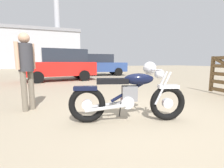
{
  "coord_description": "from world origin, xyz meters",
  "views": [
    {
      "loc": [
        -1.58,
        -2.52,
        1.05
      ],
      "look_at": [
        -0.35,
        0.58,
        0.59
      ],
      "focal_mm": 25.17,
      "sensor_mm": 36.0,
      "label": 1
    }
  ],
  "objects": [
    {
      "name": "bystander",
      "position": [
        -2.05,
        1.28,
        1.02
      ],
      "size": [
        0.34,
        0.35,
        1.66
      ],
      "rotation": [
        0.0,
        0.0,
        2.38
      ],
      "color": "#706656",
      "rests_on": "ground_plane"
    },
    {
      "name": "pale_sedan_back",
      "position": [
        -0.94,
        7.05,
        0.92
      ],
      "size": [
        4.0,
        2.03,
        1.78
      ],
      "rotation": [
        0.0,
        0.0,
        3.21
      ],
      "color": "black",
      "rests_on": "ground_plane"
    },
    {
      "name": "ground_plane",
      "position": [
        0.0,
        0.0,
        0.0
      ],
      "size": [
        80.0,
        80.0,
        0.0
      ],
      "primitive_type": "plane",
      "color": "gray"
    },
    {
      "name": "industrial_building",
      "position": [
        -3.32,
        32.98,
        3.48
      ],
      "size": [
        15.41,
        13.86,
        14.19
      ],
      "rotation": [
        0.0,
        0.0,
        -0.04
      ],
      "color": "#B2B2B7",
      "rests_on": "ground_plane"
    },
    {
      "name": "vintage_motorcycle",
      "position": [
        -0.26,
        -0.1,
        0.49
      ],
      "size": [
        2.02,
        0.8,
        1.07
      ],
      "rotation": [
        0.0,
        0.0,
        -0.3
      ],
      "color": "black",
      "rests_on": "ground_plane"
    },
    {
      "name": "white_estate_far",
      "position": [
        2.16,
        9.72,
        0.84
      ],
      "size": [
        4.35,
        2.25,
        1.67
      ],
      "rotation": [
        0.0,
        0.0,
        3.04
      ],
      "color": "black",
      "rests_on": "ground_plane"
    }
  ]
}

